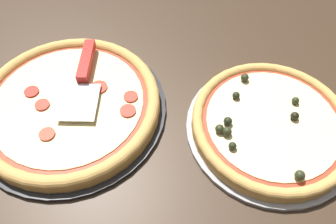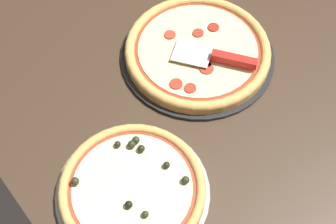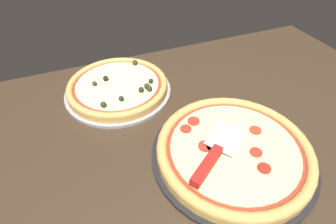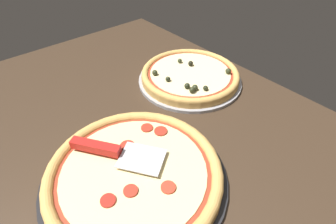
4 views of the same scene
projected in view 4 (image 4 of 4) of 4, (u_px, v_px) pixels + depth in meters
The scene contains 6 objects.
ground_plane at pixel (137, 169), 61.37cm from camera, with size 142.23×107.22×3.60cm, color #38281C.
pizza_pan_front at pixel (135, 178), 56.58cm from camera, with size 39.79×39.79×1.00cm, color black.
pizza_front at pixel (134, 173), 55.25cm from camera, with size 37.40×37.40×3.20cm.
pizza_pan_back at pixel (190, 80), 85.78cm from camera, with size 33.37×33.37×1.00cm, color #939399.
pizza_back at pixel (190, 75), 84.42cm from camera, with size 31.36×31.36×4.15cm.
serving_spatula at pixel (107, 150), 56.89cm from camera, with size 19.82×15.68×2.00cm.
Camera 4 is at (33.60, -19.22, 48.19)cm, focal length 28.00 mm.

